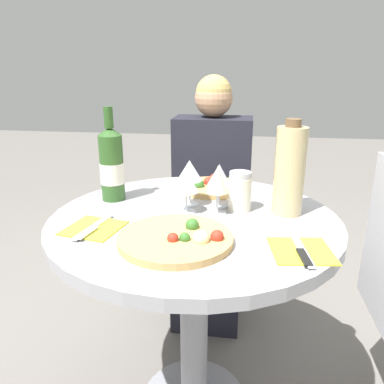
{
  "coord_description": "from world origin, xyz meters",
  "views": [
    {
      "loc": [
        0.15,
        -1.08,
        1.2
      ],
      "look_at": [
        0.0,
        -0.07,
        0.86
      ],
      "focal_mm": 35.0,
      "sensor_mm": 36.0,
      "label": 1
    }
  ],
  "objects_px": {
    "dining_table": "(194,257)",
    "chair_behind_diner": "(213,215)",
    "seated_diner": "(210,214)",
    "wine_bottle": "(112,165)",
    "tall_carafe": "(289,171)",
    "pizza_large": "(178,238)"
  },
  "relations": [
    {
      "from": "dining_table",
      "to": "tall_carafe",
      "type": "bearing_deg",
      "value": 12.77
    },
    {
      "from": "chair_behind_diner",
      "to": "wine_bottle",
      "type": "bearing_deg",
      "value": 65.61
    },
    {
      "from": "seated_diner",
      "to": "pizza_large",
      "type": "xyz_separation_m",
      "value": [
        -0.01,
        -0.82,
        0.25
      ]
    },
    {
      "from": "seated_diner",
      "to": "pizza_large",
      "type": "distance_m",
      "value": 0.86
    },
    {
      "from": "wine_bottle",
      "to": "dining_table",
      "type": "bearing_deg",
      "value": -21.14
    },
    {
      "from": "pizza_large",
      "to": "wine_bottle",
      "type": "distance_m",
      "value": 0.44
    },
    {
      "from": "chair_behind_diner",
      "to": "wine_bottle",
      "type": "xyz_separation_m",
      "value": [
        -0.3,
        -0.66,
        0.43
      ]
    },
    {
      "from": "dining_table",
      "to": "seated_diner",
      "type": "distance_m",
      "value": 0.63
    },
    {
      "from": "wine_bottle",
      "to": "tall_carafe",
      "type": "bearing_deg",
      "value": -5.06
    },
    {
      "from": "chair_behind_diner",
      "to": "pizza_large",
      "type": "bearing_deg",
      "value": 89.43
    },
    {
      "from": "chair_behind_diner",
      "to": "tall_carafe",
      "type": "relative_size",
      "value": 3.14
    },
    {
      "from": "dining_table",
      "to": "seated_diner",
      "type": "bearing_deg",
      "value": 90.64
    },
    {
      "from": "chair_behind_diner",
      "to": "wine_bottle",
      "type": "distance_m",
      "value": 0.84
    },
    {
      "from": "dining_table",
      "to": "wine_bottle",
      "type": "distance_m",
      "value": 0.42
    },
    {
      "from": "pizza_large",
      "to": "seated_diner",
      "type": "bearing_deg",
      "value": 89.33
    },
    {
      "from": "chair_behind_diner",
      "to": "tall_carafe",
      "type": "xyz_separation_m",
      "value": [
        0.29,
        -0.71,
        0.44
      ]
    },
    {
      "from": "dining_table",
      "to": "chair_behind_diner",
      "type": "relative_size",
      "value": 0.96
    },
    {
      "from": "seated_diner",
      "to": "wine_bottle",
      "type": "height_order",
      "value": "seated_diner"
    },
    {
      "from": "dining_table",
      "to": "tall_carafe",
      "type": "distance_m",
      "value": 0.41
    },
    {
      "from": "seated_diner",
      "to": "pizza_large",
      "type": "height_order",
      "value": "seated_diner"
    },
    {
      "from": "dining_table",
      "to": "chair_behind_diner",
      "type": "distance_m",
      "value": 0.79
    },
    {
      "from": "seated_diner",
      "to": "tall_carafe",
      "type": "height_order",
      "value": "seated_diner"
    }
  ]
}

